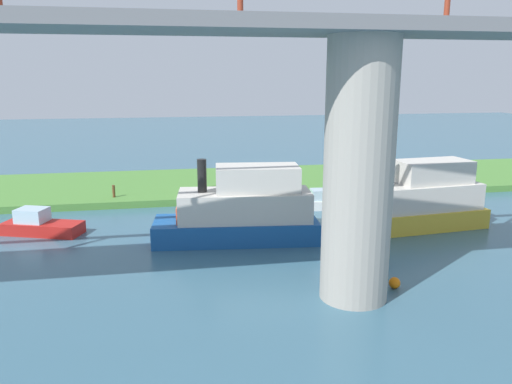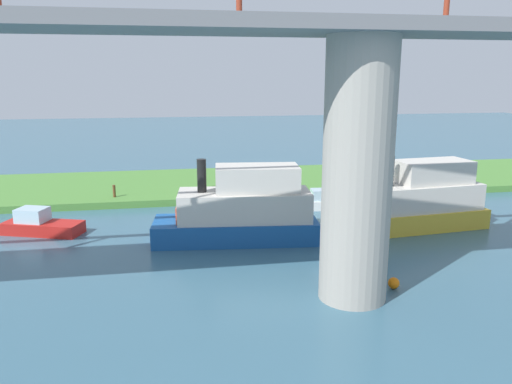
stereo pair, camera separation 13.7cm
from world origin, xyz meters
TOP-DOWN VIEW (x-y plane):
  - ground_plane at (0.00, 0.00)m, footprint 160.00×160.00m
  - grassy_bank at (0.00, -6.00)m, footprint 80.00×12.00m
  - bridge_pylon at (-3.32, 16.46)m, footprint 2.80×2.80m
  - bridge_span at (-3.32, 16.45)m, footprint 62.07×4.30m
  - person_on_bank at (1.55, -3.20)m, footprint 0.42×0.42m
  - mooring_post at (8.03, -1.55)m, footprint 0.20×0.20m
  - pontoon_yellow at (0.17, 8.25)m, footprint 9.40×3.96m
  - riverboat_paddlewheel at (11.64, 4.97)m, footprint 4.86×3.07m
  - motorboat_red at (-10.80, 7.71)m, footprint 9.09×3.82m
  - skiff_small at (-6.81, 2.37)m, footprint 4.19×1.76m
  - marker_buoy at (-5.43, 15.98)m, footprint 0.50×0.50m

SIDE VIEW (x-z plane):
  - ground_plane at x=0.00m, z-range 0.00..0.00m
  - grassy_bank at x=0.00m, z-range 0.00..0.50m
  - marker_buoy at x=-5.43m, z-range 0.00..0.50m
  - skiff_small at x=-6.81m, z-range -0.20..1.17m
  - riverboat_paddlewheel at x=11.64m, z-range -0.22..1.31m
  - mooring_post at x=8.03m, z-range 0.50..1.39m
  - person_on_bank at x=1.55m, z-range 0.51..1.90m
  - motorboat_red at x=-10.80m, z-range -0.59..3.93m
  - pontoon_yellow at x=0.17m, z-range -0.60..4.06m
  - bridge_pylon at x=-3.32m, z-range 0.00..10.60m
  - bridge_span at x=-3.32m, z-range 9.48..12.73m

